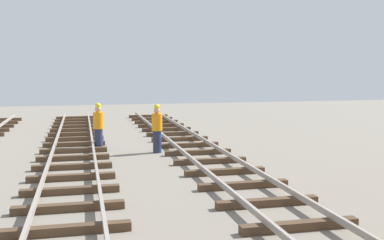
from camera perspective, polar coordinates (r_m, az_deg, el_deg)
track_worker_foreground at (r=18.84m, az=-11.26°, el=-0.80°), size 0.40×0.40×1.87m
track_worker_distant at (r=17.98m, az=-4.25°, el=-1.04°), size 0.40×0.40×1.87m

